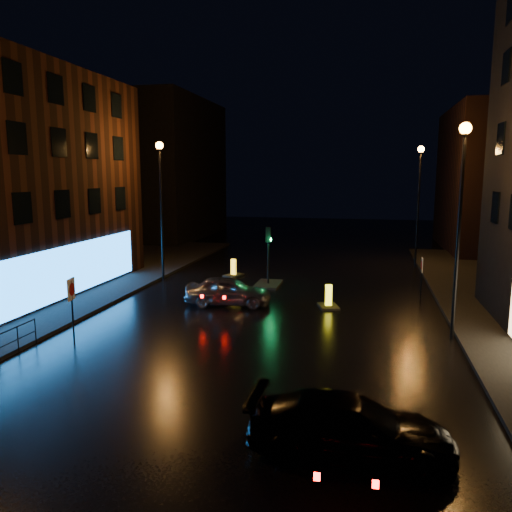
% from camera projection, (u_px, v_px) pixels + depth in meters
% --- Properties ---
extents(ground, '(120.00, 120.00, 0.00)m').
position_uv_depth(ground, '(220.00, 382.00, 15.67)').
color(ground, black).
rests_on(ground, ground).
extents(pavement_left, '(12.00, 44.00, 0.15)m').
position_uv_depth(pavement_left, '(9.00, 297.00, 26.36)').
color(pavement_left, black).
rests_on(pavement_left, ground).
extents(building_far_left, '(8.00, 16.00, 14.00)m').
position_uv_depth(building_far_left, '(168.00, 169.00, 51.68)').
color(building_far_left, black).
rests_on(building_far_left, ground).
extents(building_far_right, '(8.00, 14.00, 12.00)m').
position_uv_depth(building_far_right, '(496.00, 180.00, 42.32)').
color(building_far_right, black).
rests_on(building_far_right, ground).
extents(street_lamp_lfar, '(0.44, 0.44, 8.37)m').
position_uv_depth(street_lamp_lfar, '(161.00, 190.00, 29.93)').
color(street_lamp_lfar, black).
rests_on(street_lamp_lfar, ground).
extents(street_lamp_rnear, '(0.44, 0.44, 8.37)m').
position_uv_depth(street_lamp_rnear, '(461.00, 198.00, 18.88)').
color(street_lamp_rnear, black).
rests_on(street_lamp_rnear, ground).
extents(street_lamp_rfar, '(0.44, 0.44, 8.37)m').
position_uv_depth(street_lamp_rfar, '(419.00, 188.00, 34.30)').
color(street_lamp_rfar, black).
rests_on(street_lamp_rfar, ground).
extents(traffic_signal, '(1.40, 2.40, 3.45)m').
position_uv_depth(traffic_signal, '(268.00, 277.00, 29.34)').
color(traffic_signal, black).
rests_on(traffic_signal, ground).
extents(silver_hatchback, '(4.37, 2.07, 1.44)m').
position_uv_depth(silver_hatchback, '(228.00, 291.00, 24.88)').
color(silver_hatchback, '#9C9EA3').
rests_on(silver_hatchback, ground).
extents(dark_sedan, '(4.78, 1.96, 1.39)m').
position_uv_depth(dark_sedan, '(350.00, 427.00, 11.54)').
color(dark_sedan, black).
rests_on(dark_sedan, ground).
extents(bollard_near, '(1.22, 1.51, 1.14)m').
position_uv_depth(bollard_near, '(328.00, 302.00, 24.47)').
color(bollard_near, black).
rests_on(bollard_near, ground).
extents(bollard_far, '(1.27, 1.49, 1.11)m').
position_uv_depth(bollard_far, '(233.00, 272.00, 32.01)').
color(bollard_far, black).
rests_on(bollard_far, ground).
extents(road_sign_left, '(0.18, 0.61, 2.54)m').
position_uv_depth(road_sign_left, '(72.00, 295.00, 19.10)').
color(road_sign_left, black).
rests_on(road_sign_left, ground).
extents(road_sign_right, '(0.07, 0.55, 2.25)m').
position_uv_depth(road_sign_right, '(422.00, 269.00, 25.53)').
color(road_sign_right, black).
rests_on(road_sign_right, ground).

